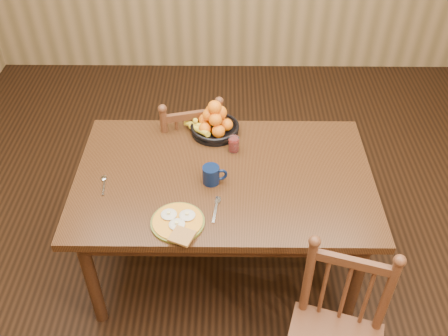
{
  "coord_description": "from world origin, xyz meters",
  "views": [
    {
      "loc": [
        0.02,
        -2.0,
        2.54
      ],
      "look_at": [
        0.0,
        0.0,
        0.8
      ],
      "focal_mm": 40.0,
      "sensor_mm": 36.0,
      "label": 1
    }
  ],
  "objects_px": {
    "breakfast_plate": "(178,222)",
    "fruit_bowl": "(214,123)",
    "dining_table": "(224,186)",
    "chair_far": "(190,152)",
    "coffee_mug": "(212,175)"
  },
  "relations": [
    {
      "from": "chair_far",
      "to": "breakfast_plate",
      "type": "distance_m",
      "value": 0.98
    },
    {
      "from": "chair_far",
      "to": "coffee_mug",
      "type": "distance_m",
      "value": 0.74
    },
    {
      "from": "dining_table",
      "to": "coffee_mug",
      "type": "xyz_separation_m",
      "value": [
        -0.06,
        -0.06,
        0.14
      ]
    },
    {
      "from": "chair_far",
      "to": "fruit_bowl",
      "type": "relative_size",
      "value": 2.81
    },
    {
      "from": "dining_table",
      "to": "breakfast_plate",
      "type": "bearing_deg",
      "value": -121.49
    },
    {
      "from": "chair_far",
      "to": "breakfast_plate",
      "type": "bearing_deg",
      "value": 76.42
    },
    {
      "from": "coffee_mug",
      "to": "dining_table",
      "type": "bearing_deg",
      "value": 41.17
    },
    {
      "from": "breakfast_plate",
      "to": "fruit_bowl",
      "type": "height_order",
      "value": "fruit_bowl"
    },
    {
      "from": "chair_far",
      "to": "fruit_bowl",
      "type": "height_order",
      "value": "fruit_bowl"
    },
    {
      "from": "breakfast_plate",
      "to": "chair_far",
      "type": "bearing_deg",
      "value": 90.76
    },
    {
      "from": "chair_far",
      "to": "fruit_bowl",
      "type": "xyz_separation_m",
      "value": [
        0.17,
        -0.18,
        0.37
      ]
    },
    {
      "from": "chair_far",
      "to": "coffee_mug",
      "type": "bearing_deg",
      "value": 90.78
    },
    {
      "from": "chair_far",
      "to": "coffee_mug",
      "type": "height_order",
      "value": "chair_far"
    },
    {
      "from": "dining_table",
      "to": "fruit_bowl",
      "type": "bearing_deg",
      "value": 99.41
    },
    {
      "from": "coffee_mug",
      "to": "fruit_bowl",
      "type": "distance_m",
      "value": 0.44
    }
  ]
}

